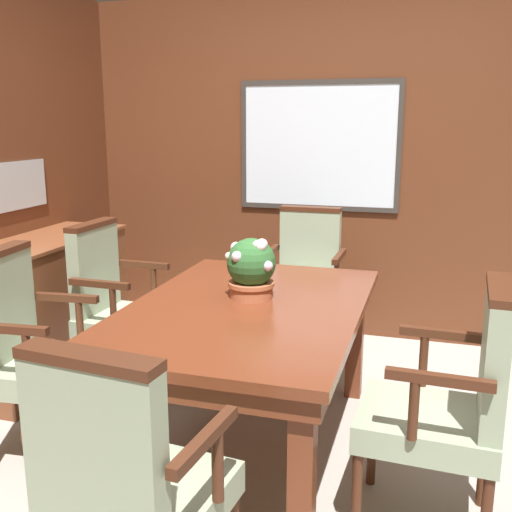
% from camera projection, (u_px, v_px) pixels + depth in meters
% --- Properties ---
extents(ground_plane, '(14.00, 14.00, 0.00)m').
position_uv_depth(ground_plane, '(249.00, 464.00, 2.81)').
color(ground_plane, '#A39E93').
extents(wall_back, '(7.20, 0.08, 2.45)m').
position_uv_depth(wall_back, '(327.00, 169.00, 4.34)').
color(wall_back, '#5B2D19').
rests_on(wall_back, ground_plane).
extents(dining_table, '(1.06, 1.63, 0.73)m').
position_uv_depth(dining_table, '(247.00, 324.00, 2.83)').
color(dining_table, maroon).
rests_on(dining_table, ground_plane).
extents(chair_left_far, '(0.54, 0.51, 1.01)m').
position_uv_depth(chair_left_far, '(117.00, 303.00, 3.48)').
color(chair_left_far, '#472314').
rests_on(chair_left_far, ground_plane).
extents(chair_right_near, '(0.54, 0.52, 1.01)m').
position_uv_depth(chair_right_near, '(451.00, 400.00, 2.27)').
color(chair_right_near, '#472314').
rests_on(chair_right_near, ground_plane).
extents(chair_left_near, '(0.56, 0.53, 1.01)m').
position_uv_depth(chair_left_near, '(33.00, 348.00, 2.79)').
color(chair_left_near, '#472314').
rests_on(chair_left_near, ground_plane).
extents(chair_head_near, '(0.53, 0.56, 1.01)m').
position_uv_depth(chair_head_near, '(128.00, 487.00, 1.73)').
color(chair_head_near, '#472314').
rests_on(chair_head_near, ground_plane).
extents(chair_head_far, '(0.50, 0.53, 1.01)m').
position_uv_depth(chair_head_far, '(305.00, 279.00, 4.00)').
color(chair_head_far, '#472314').
rests_on(chair_head_far, ground_plane).
extents(potted_plant, '(0.24, 0.24, 0.30)m').
position_uv_depth(potted_plant, '(251.00, 268.00, 2.89)').
color(potted_plant, '#B2603D').
rests_on(potted_plant, dining_table).
extents(sideboard_cabinet, '(0.50, 1.28, 0.86)m').
position_uv_depth(sideboard_cabinet, '(45.00, 307.00, 3.75)').
color(sideboard_cabinet, brown).
rests_on(sideboard_cabinet, ground_plane).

